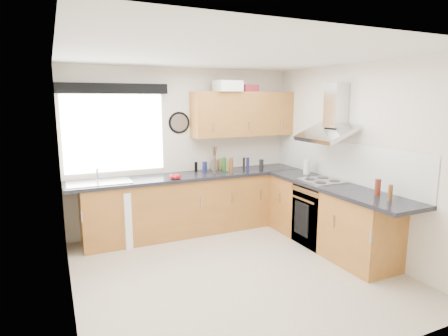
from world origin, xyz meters
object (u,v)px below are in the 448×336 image
extractor_hood (331,119)px  washing_machine (134,214)px  oven (320,214)px  upper_cabinets (243,114)px

extractor_hood → washing_machine: 3.08m
oven → upper_cabinets: size_ratio=0.50×
washing_machine → oven: bearing=-44.6°
oven → extractor_hood: bearing=-0.0°
oven → upper_cabinets: upper_cabinets is taller
extractor_hood → washing_machine: bearing=153.8°
oven → washing_machine: (-2.38, 1.22, -0.03)m
oven → extractor_hood: 1.35m
extractor_hood → washing_machine: extractor_hood is taller
washing_machine → upper_cabinets: bearing=-14.2°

